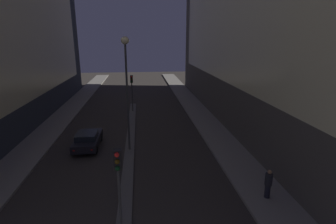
% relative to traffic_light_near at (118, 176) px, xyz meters
% --- Properties ---
extents(median_strip, '(0.77, 29.16, 0.11)m').
position_rel_traffic_light_near_xyz_m(median_strip, '(0.00, 11.23, -3.34)').
color(median_strip, '#56544F').
rests_on(median_strip, ground).
extents(traffic_light_near, '(0.32, 0.42, 4.47)m').
position_rel_traffic_light_near_xyz_m(traffic_light_near, '(0.00, 0.00, 0.00)').
color(traffic_light_near, '#383838').
rests_on(traffic_light_near, median_strip).
extents(traffic_light_mid, '(0.32, 0.42, 4.47)m').
position_rel_traffic_light_near_xyz_m(traffic_light_mid, '(0.00, 21.95, 0.00)').
color(traffic_light_mid, '#383838').
rests_on(traffic_light_mid, median_strip).
extents(street_lamp, '(0.60, 0.60, 8.96)m').
position_rel_traffic_light_near_xyz_m(street_lamp, '(0.00, 10.20, 3.14)').
color(street_lamp, '#383838').
rests_on(street_lamp, median_strip).
extents(car_left_lane, '(1.90, 4.31, 1.41)m').
position_rel_traffic_light_near_xyz_m(car_left_lane, '(-3.50, 11.17, -2.67)').
color(car_left_lane, black).
rests_on(car_left_lane, ground).
extents(pedestrian_on_right_sidewalk, '(0.41, 0.41, 1.71)m').
position_rel_traffic_light_near_xyz_m(pedestrian_on_right_sidewalk, '(8.02, 2.46, -2.33)').
color(pedestrian_on_right_sidewalk, black).
rests_on(pedestrian_on_right_sidewalk, sidewalk_right).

